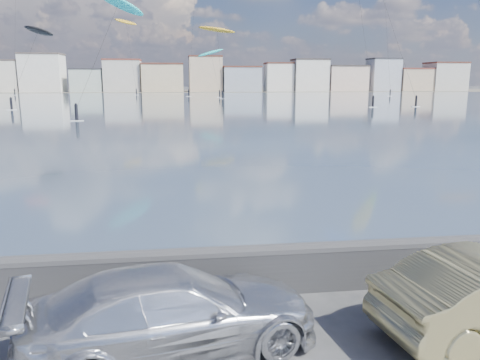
% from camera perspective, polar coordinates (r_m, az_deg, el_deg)
% --- Properties ---
extents(bay_water, '(500.00, 177.00, 0.00)m').
position_cam_1_polar(bay_water, '(98.05, -7.38, 9.35)').
color(bay_water, '#32435B').
rests_on(bay_water, ground).
extents(far_shore_strip, '(500.00, 60.00, 0.00)m').
position_cam_1_polar(far_shore_strip, '(206.50, -7.53, 10.71)').
color(far_shore_strip, '#4C473D').
rests_on(far_shore_strip, ground).
extents(seawall, '(400.00, 0.36, 1.08)m').
position_cam_1_polar(seawall, '(9.94, -4.83, -10.90)').
color(seawall, '#28282B').
rests_on(seawall, ground).
extents(far_buildings, '(240.79, 13.26, 14.60)m').
position_cam_1_polar(far_buildings, '(192.47, -7.17, 12.42)').
color(far_buildings, beige).
rests_on(far_buildings, ground).
extents(car_silver, '(5.25, 3.06, 1.43)m').
position_cam_1_polar(car_silver, '(8.08, -8.22, -15.63)').
color(car_silver, silver).
rests_on(car_silver, ground).
extents(kitesurfer_2, '(7.82, 11.54, 23.65)m').
position_cam_1_polar(kitesurfer_2, '(158.81, -13.72, 18.11)').
color(kitesurfer_2, '#BF8C19').
rests_on(kitesurfer_2, ground).
extents(kitesurfer_3, '(10.25, 9.96, 18.19)m').
position_cam_1_polar(kitesurfer_3, '(125.04, -2.81, 17.75)').
color(kitesurfer_3, '#BF8C19').
rests_on(kitesurfer_3, ground).
extents(kitesurfer_4, '(8.40, 15.54, 13.79)m').
position_cam_1_polar(kitesurfer_4, '(139.72, -3.59, 15.15)').
color(kitesurfer_4, '#19BFBF').
rests_on(kitesurfer_4, ground).
extents(kitesurfer_11, '(8.24, 16.09, 16.39)m').
position_cam_1_polar(kitesurfer_11, '(67.85, -14.65, 19.97)').
color(kitesurfer_11, '#19BFBF').
rests_on(kitesurfer_11, ground).
extents(kitesurfer_13, '(8.10, 18.40, 14.76)m').
position_cam_1_polar(kitesurfer_13, '(93.38, -23.40, 16.27)').
color(kitesurfer_13, black).
rests_on(kitesurfer_13, ground).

